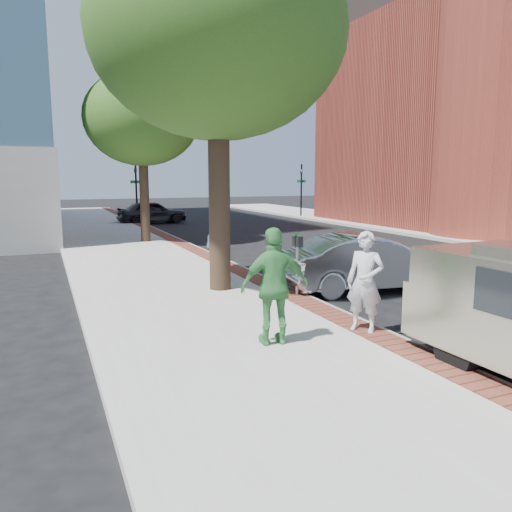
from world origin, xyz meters
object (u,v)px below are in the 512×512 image
sedan_silver (369,263)px  bg_car (152,212)px  person_green (275,286)px  person_officer (218,248)px  person_gray (365,282)px  parking_meter (298,251)px

sedan_silver → bg_car: (-1.26, 20.97, -0.01)m
person_green → person_officer: bearing=-90.9°
sedan_silver → person_gray: bearing=150.0°
person_officer → sedan_silver: size_ratio=0.38×
parking_meter → person_green: (-1.95, -2.89, -0.08)m
person_green → person_gray: bearing=-172.1°
person_gray → sedan_silver: person_gray is taller
person_gray → bg_car: size_ratio=0.43×
person_gray → sedan_silver: bearing=106.4°
person_gray → person_officer: size_ratio=1.07×
person_green → sedan_silver: size_ratio=0.44×
person_officer → person_green: person_green is taller
parking_meter → bg_car: (0.97, 21.27, -0.48)m
person_green → sedan_silver: (4.18, 3.19, -0.39)m
person_green → bg_car: (2.92, 24.16, -0.40)m
parking_meter → sedan_silver: 2.30m
parking_meter → person_officer: person_officer is taller
sedan_silver → bg_car: bearing=10.3°
parking_meter → sedan_silver: (2.23, 0.30, -0.48)m
parking_meter → person_green: person_green is taller
person_officer → parking_meter: bearing=170.3°
person_gray → person_green: (-1.77, 0.01, 0.07)m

